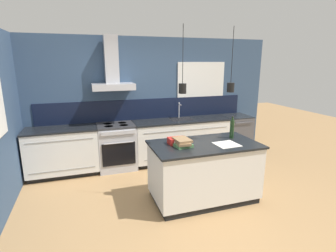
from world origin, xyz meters
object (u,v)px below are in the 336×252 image
Objects in this scene: dishwasher at (235,135)px; red_supply_box at (177,141)px; oven_range at (117,146)px; bottle_on_island at (232,129)px; book_stack at (182,142)px.

red_supply_box is (-2.01, -1.54, 0.50)m from dishwasher.
oven_range and dishwasher have the same top height.
bottle_on_island reaches higher than book_stack.
bottle_on_island is (1.65, -1.53, 0.61)m from oven_range.
bottle_on_island reaches higher than oven_range.
oven_range is 2.60× the size of book_stack.
oven_range is at bearing 137.17° from bottle_on_island.
bottle_on_island is 0.95m from red_supply_box.
oven_range is 2.72m from dishwasher.
dishwasher is 2.51× the size of bottle_on_island.
bottle_on_island is at bearing 0.29° from red_supply_box.
red_supply_box reaches higher than oven_range.
dishwasher is at bearing 37.50° from red_supply_box.
book_stack is at bearing -73.70° from red_supply_box.
oven_range is at bearing 114.84° from red_supply_box.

